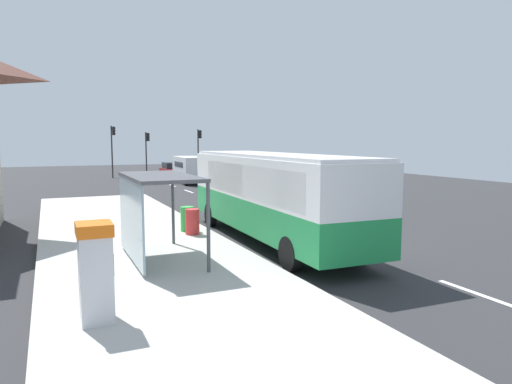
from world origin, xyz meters
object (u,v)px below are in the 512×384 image
object	(u,v)px
traffic_light_near_side	(199,145)
traffic_light_median	(147,147)
recycling_bin_green	(187,219)
recycling_bin_red	(192,222)
bus_shelter	(149,195)
sedan_near	(173,170)
white_van	(190,168)
bus	(272,192)
ticket_machine	(96,271)
traffic_light_far_side	(113,143)

from	to	relation	value
traffic_light_near_side	traffic_light_median	xyz separation A→B (m)	(-5.10, 1.60, -0.18)
recycling_bin_green	traffic_light_median	world-z (taller)	traffic_light_median
recycling_bin_red	bus_shelter	distance (m)	4.15
traffic_light_near_side	bus_shelter	xyz separation A→B (m)	(-11.91, -33.66, -1.14)
sedan_near	traffic_light_near_side	size ratio (longest dim) A/B	0.91
recycling_bin_green	traffic_light_near_side	world-z (taller)	traffic_light_near_side
white_van	recycling_bin_red	distance (m)	23.33
bus_shelter	recycling_bin_red	bearing A→B (deg)	55.39
recycling_bin_green	bus	bearing A→B (deg)	-43.66
recycling_bin_green	white_van	bearing A→B (deg)	73.58
recycling_bin_red	white_van	bearing A→B (deg)	74.07
traffic_light_near_side	ticket_machine	bearing A→B (deg)	-110.01
traffic_light_near_side	sedan_near	bearing A→B (deg)	-157.23
traffic_light_median	recycling_bin_red	bearing A→B (deg)	-98.18
ticket_machine	bus_shelter	world-z (taller)	bus_shelter
recycling_bin_green	traffic_light_near_side	xyz separation A→B (m)	(9.70, 29.75, 2.58)
white_van	ticket_machine	bearing A→B (deg)	-109.37
traffic_light_near_side	bus_shelter	world-z (taller)	traffic_light_near_side
recycling_bin_green	bus_shelter	size ratio (longest dim) A/B	0.24
bus	white_van	size ratio (longest dim) A/B	2.10
sedan_near	bus_shelter	size ratio (longest dim) A/B	1.11
white_van	sedan_near	xyz separation A→B (m)	(0.10, 6.69, -0.55)
traffic_light_median	bus_shelter	size ratio (longest dim) A/B	1.14
bus	sedan_near	xyz separation A→B (m)	(4.01, 30.78, -1.05)
bus	sedan_near	distance (m)	31.06
recycling_bin_green	bus_shelter	distance (m)	4.72
traffic_light_far_side	traffic_light_near_side	bearing A→B (deg)	-5.31
sedan_near	recycling_bin_green	bearing A→B (deg)	-102.89
ticket_machine	traffic_light_near_side	xyz separation A→B (m)	(13.81, 37.93, 2.06)
white_van	recycling_bin_green	bearing A→B (deg)	-106.42
ticket_machine	traffic_light_far_side	world-z (taller)	traffic_light_far_side
traffic_light_near_side	bus_shelter	bearing A→B (deg)	-109.49
sedan_near	recycling_bin_green	world-z (taller)	sedan_near
recycling_bin_red	ticket_machine	bearing A→B (deg)	-118.79
traffic_light_median	traffic_light_near_side	bearing A→B (deg)	-17.43
ticket_machine	recycling_bin_green	size ratio (longest dim) A/B	2.04
white_van	sedan_near	distance (m)	6.71
recycling_bin_red	sedan_near	bearing A→B (deg)	77.41
sedan_near	traffic_light_median	world-z (taller)	traffic_light_median
sedan_near	traffic_light_far_side	bearing A→B (deg)	158.36
bus	bus_shelter	distance (m)	4.95
recycling_bin_red	traffic_light_far_side	size ratio (longest dim) A/B	0.18
bus	traffic_light_near_side	xyz separation A→B (m)	(7.21, 32.13, 1.39)
ticket_machine	traffic_light_median	size ratio (longest dim) A/B	0.43
sedan_near	traffic_light_median	size ratio (longest dim) A/B	0.97
sedan_near	ticket_machine	distance (m)	38.10
traffic_light_near_side	traffic_light_median	bearing A→B (deg)	162.57
recycling_bin_green	traffic_light_far_side	xyz separation A→B (m)	(1.10, 30.55, 2.76)
bus	recycling_bin_red	world-z (taller)	bus
recycling_bin_red	traffic_light_far_side	distance (m)	31.39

